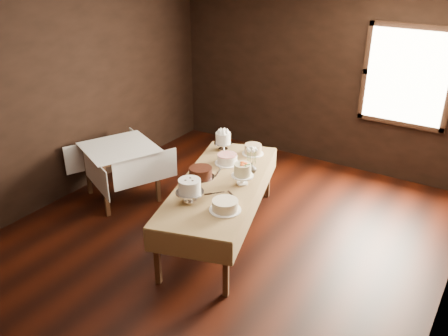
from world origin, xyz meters
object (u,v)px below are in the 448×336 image
cake_speckled (253,150)px  flower_vase (251,168)px  cake_server_c (219,171)px  cake_server_e (193,186)px  cake_server_a (218,193)px  cake_server_b (234,198)px  cake_meringue (223,142)px  cake_swirl (190,192)px  side_table (120,153)px  cake_flowers (242,175)px  display_table (221,186)px  cake_cream (225,206)px  cake_lattice (227,160)px  cake_server_d (250,174)px  cake_chocolate (201,173)px

cake_speckled → flower_vase: bearing=-62.4°
cake_server_c → cake_server_e: same height
cake_server_a → cake_server_b: (0.21, 0.00, 0.00)m
cake_meringue → cake_swirl: 1.49m
side_table → cake_speckled: bearing=28.6°
cake_flowers → cake_server_b: 0.37m
cake_flowers → cake_server_b: bearing=-73.7°
display_table → cake_flowers: size_ratio=9.41×
cake_server_a → cake_flowers: bearing=21.9°
cake_cream → cake_speckled: bearing=108.4°
cake_lattice → cake_cream: same height
cake_speckled → cake_server_a: bearing=-79.9°
side_table → cake_server_d: bearing=9.8°
cake_server_a → cake_server_b: bearing=-48.3°
cake_swirl → cake_server_b: bearing=42.9°
display_table → cake_server_c: 0.30m
cake_flowers → cake_lattice: bearing=139.9°
cake_chocolate → cake_cream: bearing=-36.6°
cake_speckled → cake_server_e: size_ratio=1.35×
cake_chocolate → cake_cream: 0.83m
cake_server_a → cake_server_c: 0.57m
side_table → cake_meringue: bearing=33.2°
side_table → cake_cream: (2.09, -0.57, 0.10)m
cake_meringue → cake_server_e: bearing=-75.2°
side_table → cake_flowers: (1.93, 0.05, 0.16)m
cake_server_e → cake_chocolate: bearing=115.5°
cake_chocolate → cake_server_a: bearing=-28.5°
cake_chocolate → cake_flowers: 0.53m
cake_meringue → cake_chocolate: size_ratio=0.86×
display_table → cake_flowers: (0.25, 0.09, 0.17)m
display_table → side_table: size_ratio=2.06×
side_table → cake_meringue: (1.19, 0.78, 0.16)m
cake_speckled → cake_server_c: size_ratio=1.35×
cake_meringue → flower_vase: cake_meringue is taller
side_table → cake_server_a: size_ratio=5.12×
cake_lattice → cake_chocolate: (-0.06, -0.51, 0.01)m
cake_server_a → cake_chocolate: bearing=102.0°
cake_lattice → flower_vase: size_ratio=2.36×
cake_flowers → cake_speckled: bearing=111.4°
cake_flowers → cake_cream: cake_flowers is taller
cake_meringue → flower_vase: bearing=-31.6°
cake_meringue → cake_cream: size_ratio=0.75×
cake_flowers → cake_server_a: cake_flowers is taller
cake_cream → cake_server_e: (-0.61, 0.26, -0.05)m
cake_lattice → cake_server_d: bearing=-15.1°
cake_flowers → cake_server_c: size_ratio=1.12×
cake_flowers → flower_vase: cake_flowers is taller
cake_server_a → side_table: bearing=121.4°
cake_server_b → cake_server_c: (-0.52, 0.48, 0.00)m
display_table → cake_server_d: (0.20, 0.36, 0.06)m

